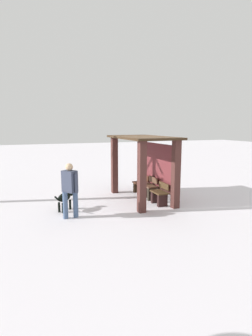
{
  "coord_description": "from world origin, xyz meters",
  "views": [
    {
      "loc": [
        8.1,
        -3.76,
        2.57
      ],
      "look_at": [
        0.29,
        -0.71,
        1.21
      ],
      "focal_mm": 27.96,
      "sensor_mm": 36.0,
      "label": 1
    }
  ],
  "objects": [
    {
      "name": "ground_plane",
      "position": [
        0.0,
        0.0,
        0.0
      ],
      "size": [
        60.0,
        60.0,
        0.0
      ],
      "primitive_type": "plane",
      "color": "silver"
    },
    {
      "name": "bus_shelter",
      "position": [
        0.0,
        0.16,
        1.47
      ],
      "size": [
        2.94,
        1.61,
        2.21
      ],
      "color": "#462521",
      "rests_on": "ground"
    },
    {
      "name": "bench_left_inside",
      "position": [
        -0.75,
        0.3,
        0.29
      ],
      "size": [
        0.65,
        0.4,
        0.71
      ],
      "color": "#502C1C",
      "rests_on": "ground"
    },
    {
      "name": "bench_center_inside",
      "position": [
        0.0,
        0.3,
        0.32
      ],
      "size": [
        0.65,
        0.36,
        0.77
      ],
      "color": "brown",
      "rests_on": "ground"
    },
    {
      "name": "bench_right_inside",
      "position": [
        0.75,
        0.3,
        0.29
      ],
      "size": [
        0.65,
        0.38,
        0.72
      ],
      "color": "#45301B",
      "rests_on": "ground"
    },
    {
      "name": "person_walking",
      "position": [
        0.96,
        -2.64,
        0.89
      ],
      "size": [
        0.52,
        0.48,
        1.55
      ],
      "color": "#363C51",
      "rests_on": "ground"
    },
    {
      "name": "dog",
      "position": [
        0.24,
        -2.68,
        0.4
      ],
      "size": [
        0.66,
        0.67,
        0.57
      ],
      "color": "black",
      "rests_on": "ground"
    }
  ]
}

